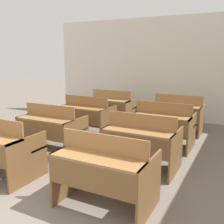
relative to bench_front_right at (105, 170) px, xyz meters
name	(u,v)px	position (x,y,z in m)	size (l,w,h in m)	color
wall_back	(162,69)	(-0.81, 4.84, 0.97)	(6.80, 0.06, 2.87)	white
bench_front_right	(105,170)	(0.00, 0.00, 0.00)	(1.12, 0.76, 0.92)	brown
bench_second_left	(51,128)	(-1.80, 1.18, 0.00)	(1.12, 0.76, 0.92)	brown
bench_second_right	(142,141)	(0.00, 1.21, 0.00)	(1.12, 0.76, 0.92)	brown
bench_third_left	(87,115)	(-1.79, 2.39, 0.00)	(1.12, 0.76, 0.92)	brown
bench_third_right	(163,125)	(0.00, 2.39, 0.00)	(1.12, 0.76, 0.92)	brown
bench_back_left	(112,107)	(-1.77, 3.60, 0.00)	(1.12, 0.76, 0.92)	brown
bench_back_right	(178,113)	(0.01, 3.57, 0.00)	(1.12, 0.76, 0.92)	brown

